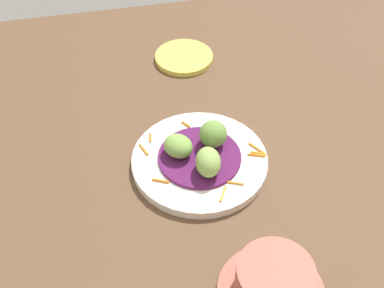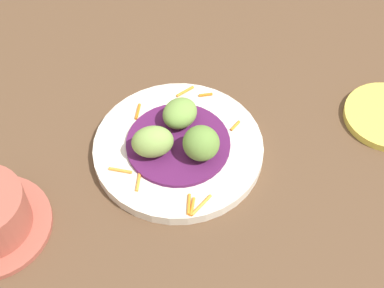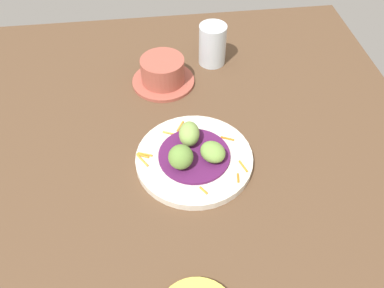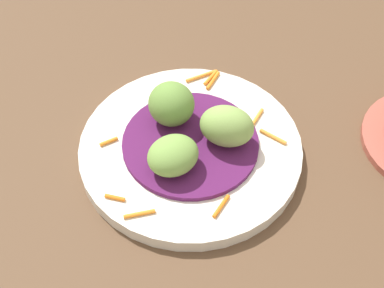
% 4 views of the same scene
% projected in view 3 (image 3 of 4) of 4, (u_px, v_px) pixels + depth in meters
% --- Properties ---
extents(table_surface, '(1.10, 1.10, 0.02)m').
position_uv_depth(table_surface, '(166.00, 165.00, 0.80)').
color(table_surface, brown).
rests_on(table_surface, ground).
extents(main_plate, '(0.23, 0.23, 0.02)m').
position_uv_depth(main_plate, '(194.00, 159.00, 0.78)').
color(main_plate, silver).
rests_on(main_plate, table_surface).
extents(cabbage_bed, '(0.14, 0.14, 0.01)m').
position_uv_depth(cabbage_bed, '(194.00, 155.00, 0.78)').
color(cabbage_bed, '#51194C').
rests_on(cabbage_bed, main_plate).
extents(carrot_garnish, '(0.21, 0.19, 0.00)m').
position_uv_depth(carrot_garnish, '(184.00, 152.00, 0.78)').
color(carrot_garnish, orange).
rests_on(carrot_garnish, main_plate).
extents(guac_scoop_left, '(0.05, 0.06, 0.04)m').
position_uv_depth(guac_scoop_left, '(189.00, 134.00, 0.78)').
color(guac_scoop_left, '#84A851').
rests_on(guac_scoop_left, cabbage_bed).
extents(guac_scoop_center, '(0.06, 0.06, 0.05)m').
position_uv_depth(guac_scoop_center, '(181.00, 157.00, 0.74)').
color(guac_scoop_center, olive).
rests_on(guac_scoop_center, cabbage_bed).
extents(guac_scoop_right, '(0.07, 0.07, 0.03)m').
position_uv_depth(guac_scoop_right, '(213.00, 152.00, 0.75)').
color(guac_scoop_right, '#759E47').
rests_on(guac_scoop_right, cabbage_bed).
extents(terracotta_bowl, '(0.15, 0.15, 0.07)m').
position_uv_depth(terracotta_bowl, '(163.00, 73.00, 0.93)').
color(terracotta_bowl, '#A85142').
rests_on(terracotta_bowl, table_surface).
extents(water_glass, '(0.07, 0.07, 0.10)m').
position_uv_depth(water_glass, '(212.00, 45.00, 0.97)').
color(water_glass, silver).
rests_on(water_glass, table_surface).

